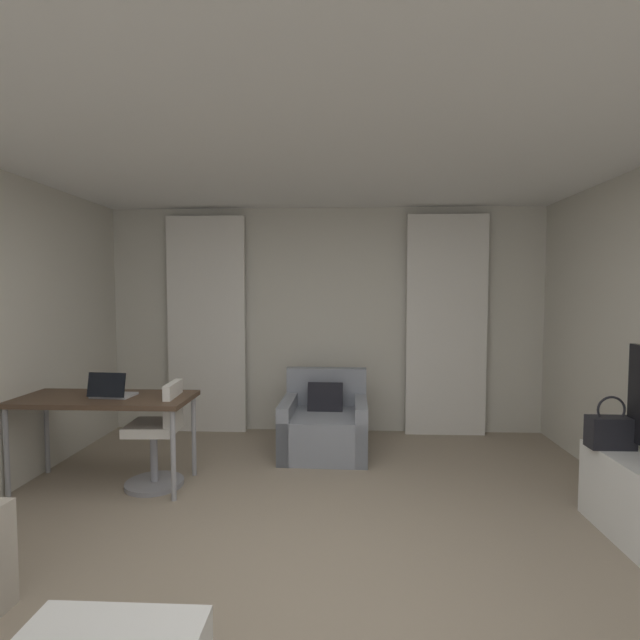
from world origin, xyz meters
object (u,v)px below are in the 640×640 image
at_px(laptop, 112,392).
at_px(desk, 104,404).
at_px(desk_chair, 158,440).
at_px(handbag_primary, 610,431).
at_px(armchair, 325,426).

bearing_deg(laptop, desk, 165.25).
relative_size(desk, desk_chair, 1.64).
height_order(desk, handbag_primary, handbag_primary).
relative_size(desk_chair, handbag_primary, 2.39).
bearing_deg(armchair, handbag_primary, -34.24).
xyz_separation_m(armchair, desk, (-1.81, -0.92, 0.42)).
distance_m(desk, handbag_primary, 3.89).
distance_m(desk, laptop, 0.13).
bearing_deg(desk_chair, armchair, 33.54).
relative_size(armchair, desk_chair, 0.99).
height_order(desk, laptop, laptop).
relative_size(armchair, desk, 0.61).
relative_size(desk_chair, laptop, 2.60).
bearing_deg(handbag_primary, desk_chair, 171.81).
height_order(armchair, handbag_primary, handbag_primary).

